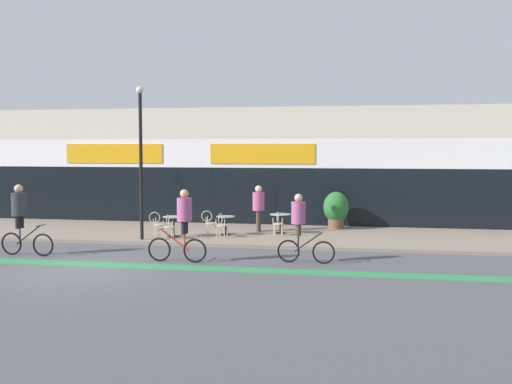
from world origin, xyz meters
TOP-DOWN VIEW (x-y plane):
  - ground_plane at (0.00, 0.00)m, footprint 120.00×120.00m
  - sidewalk_slab at (0.00, 7.25)m, footprint 40.00×5.50m
  - storefront_facade at (0.00, 11.96)m, footprint 40.00×4.06m
  - bike_lane_stripe at (0.00, 1.01)m, footprint 36.00×0.70m
  - bistro_table_0 at (0.79, 5.79)m, footprint 0.78×0.78m
  - bistro_table_1 at (2.54, 6.59)m, footprint 0.69×0.69m
  - bistro_table_2 at (4.48, 7.40)m, footprint 0.80×0.80m
  - cafe_chair_0_near at (0.80, 5.16)m, footprint 0.45×0.60m
  - cafe_chair_0_side at (0.17, 5.78)m, footprint 0.59×0.44m
  - cafe_chair_1_near at (2.53, 5.96)m, footprint 0.45×0.60m
  - cafe_chair_1_side at (1.92, 6.58)m, footprint 0.59×0.44m
  - cafe_chair_2_near at (4.49, 6.77)m, footprint 0.41×0.58m
  - planter_pot at (6.50, 9.18)m, footprint 1.02×1.02m
  - lamp_post at (-0.14, 5.02)m, footprint 0.26×0.26m
  - cyclist_0 at (2.38, 1.79)m, footprint 1.80×0.48m
  - cyclist_1 at (5.80, 2.32)m, footprint 1.70×0.50m
  - cyclist_2 at (-2.90, 1.96)m, footprint 1.82×0.51m
  - pedestrian_near_end at (3.57, 7.79)m, footprint 0.48×0.48m

SIDE VIEW (x-z plane):
  - ground_plane at x=0.00m, z-range 0.00..0.00m
  - bike_lane_stripe at x=0.00m, z-range 0.00..0.01m
  - sidewalk_slab at x=0.00m, z-range 0.00..0.12m
  - bistro_table_1 at x=2.54m, z-range 0.27..0.98m
  - cafe_chair_0_near at x=0.80m, z-range 0.19..1.09m
  - cafe_chair_0_side at x=0.17m, z-range 0.19..1.09m
  - cafe_chair_1_near at x=2.53m, z-range 0.19..1.09m
  - cafe_chair_1_side at x=1.92m, z-range 0.19..1.09m
  - cafe_chair_2_near at x=4.49m, z-range 0.19..1.09m
  - bistro_table_2 at x=4.48m, z-range 0.29..1.03m
  - bistro_table_0 at x=0.79m, z-range 0.29..1.04m
  - planter_pot at x=6.50m, z-range 0.17..1.65m
  - cyclist_1 at x=5.80m, z-range 0.15..2.18m
  - pedestrian_near_end at x=3.57m, z-range 0.29..2.07m
  - cyclist_0 at x=2.38m, z-range 0.16..2.31m
  - cyclist_2 at x=-2.90m, z-range 0.19..2.41m
  - storefront_facade at x=0.00m, z-range -0.01..5.08m
  - lamp_post at x=-0.14m, z-range 0.52..5.91m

